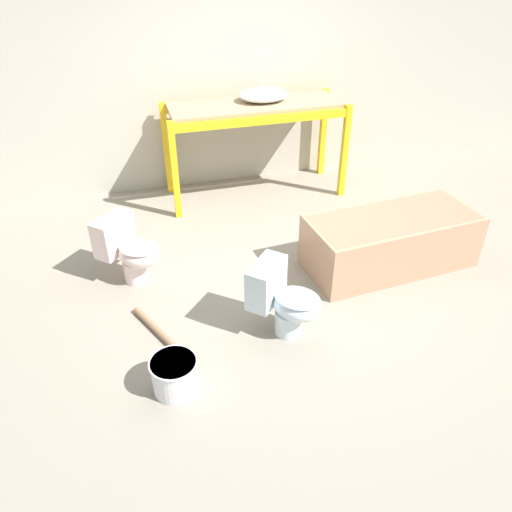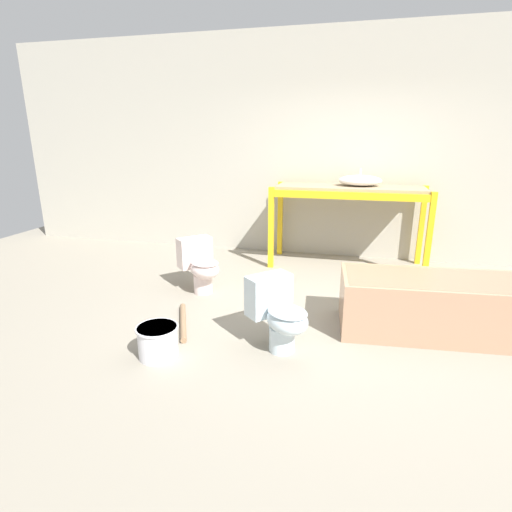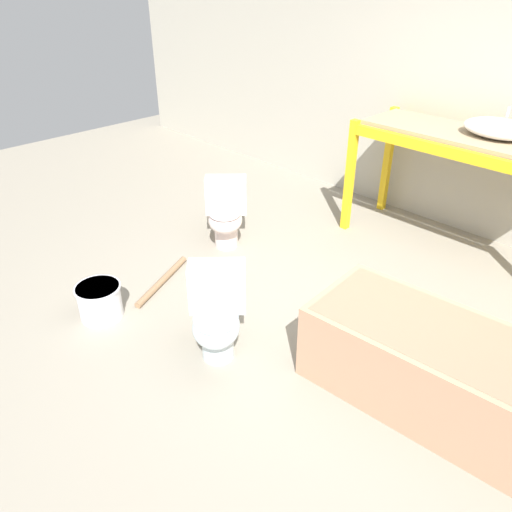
{
  "view_description": "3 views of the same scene",
  "coord_description": "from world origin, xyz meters",
  "px_view_note": "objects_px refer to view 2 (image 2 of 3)",
  "views": [
    {
      "loc": [
        -1.51,
        -3.71,
        2.81
      ],
      "look_at": [
        -0.6,
        -0.53,
        0.6
      ],
      "focal_mm": 35.0,
      "sensor_mm": 36.0,
      "label": 1
    },
    {
      "loc": [
        0.11,
        -3.83,
        1.76
      ],
      "look_at": [
        -0.74,
        -0.4,
        0.69
      ],
      "focal_mm": 28.0,
      "sensor_mm": 36.0,
      "label": 2
    },
    {
      "loc": [
        1.66,
        -2.49,
        2.36
      ],
      "look_at": [
        -0.48,
        -0.4,
        0.6
      ],
      "focal_mm": 35.0,
      "sensor_mm": 36.0,
      "label": 3
    }
  ],
  "objects_px": {
    "bucket_white": "(158,341)",
    "bathtub_main": "(432,301)",
    "toilet_near": "(201,264)",
    "sink_basin": "(360,180)",
    "toilet_far": "(279,312)"
  },
  "relations": [
    {
      "from": "bucket_white",
      "to": "toilet_near",
      "type": "bearing_deg",
      "value": 97.58
    },
    {
      "from": "toilet_far",
      "to": "bucket_white",
      "type": "distance_m",
      "value": 1.03
    },
    {
      "from": "bucket_white",
      "to": "bathtub_main",
      "type": "bearing_deg",
      "value": 24.37
    },
    {
      "from": "sink_basin",
      "to": "bucket_white",
      "type": "xyz_separation_m",
      "value": [
        -1.54,
        -2.95,
        -1.04
      ]
    },
    {
      "from": "bathtub_main",
      "to": "bucket_white",
      "type": "distance_m",
      "value": 2.47
    },
    {
      "from": "sink_basin",
      "to": "bucket_white",
      "type": "distance_m",
      "value": 3.49
    },
    {
      "from": "toilet_near",
      "to": "bucket_white",
      "type": "height_order",
      "value": "toilet_near"
    },
    {
      "from": "toilet_near",
      "to": "toilet_far",
      "type": "bearing_deg",
      "value": -89.88
    },
    {
      "from": "sink_basin",
      "to": "bathtub_main",
      "type": "xyz_separation_m",
      "value": [
        0.7,
        -1.93,
        -0.88
      ]
    },
    {
      "from": "bathtub_main",
      "to": "toilet_near",
      "type": "xyz_separation_m",
      "value": [
        -2.44,
        0.44,
        0.03
      ]
    },
    {
      "from": "sink_basin",
      "to": "toilet_near",
      "type": "bearing_deg",
      "value": -139.32
    },
    {
      "from": "toilet_near",
      "to": "sink_basin",
      "type": "bearing_deg",
      "value": -5.57
    },
    {
      "from": "bathtub_main",
      "to": "toilet_near",
      "type": "relative_size",
      "value": 2.58
    },
    {
      "from": "toilet_near",
      "to": "bathtub_main",
      "type": "bearing_deg",
      "value": -56.5
    },
    {
      "from": "bathtub_main",
      "to": "toilet_near",
      "type": "height_order",
      "value": "toilet_near"
    }
  ]
}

